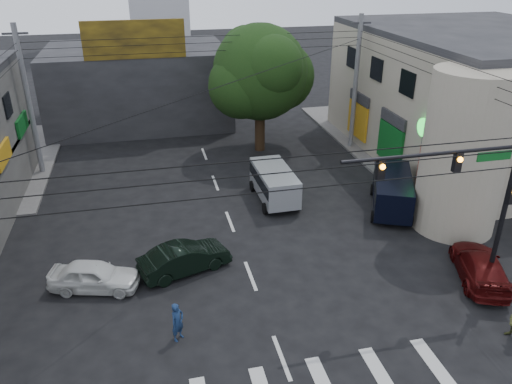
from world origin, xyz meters
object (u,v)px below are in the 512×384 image
object	(u,v)px
utility_pole_far_left	(29,103)
silver_minivan	(274,185)
white_compact	(94,276)
street_tree	(260,73)
maroon_sedan	(480,266)
traffic_officer	(178,322)
traffic_gantry	(472,187)
navy_van	(392,193)
dark_sedan	(185,258)
utility_pole_far_right	(355,84)

from	to	relation	value
utility_pole_far_left	silver_minivan	distance (m)	15.59
white_compact	street_tree	bearing A→B (deg)	-20.92
maroon_sedan	traffic_officer	xyz separation A→B (m)	(-12.91, -0.83, 0.13)
traffic_gantry	navy_van	xyz separation A→B (m)	(1.00, 7.43, -3.84)
dark_sedan	silver_minivan	size ratio (longest dim) A/B	0.97
maroon_sedan	traffic_gantry	bearing A→B (deg)	40.41
street_tree	dark_sedan	distance (m)	16.23
maroon_sedan	silver_minivan	bearing A→B (deg)	-34.00
dark_sedan	white_compact	bearing A→B (deg)	78.04
white_compact	maroon_sedan	world-z (taller)	maroon_sedan
street_tree	traffic_officer	bearing A→B (deg)	-112.08
utility_pole_far_right	navy_van	world-z (taller)	utility_pole_far_right
dark_sedan	navy_van	distance (m)	12.04
traffic_gantry	white_compact	size ratio (longest dim) A/B	1.82
traffic_gantry	navy_van	distance (m)	8.42
street_tree	navy_van	size ratio (longest dim) A/B	1.65
utility_pole_far_left	navy_van	size ratio (longest dim) A/B	1.74
white_compact	navy_van	xyz separation A→B (m)	(15.33, 3.84, 0.36)
traffic_gantry	maroon_sedan	world-z (taller)	traffic_gantry
utility_pole_far_right	silver_minivan	bearing A→B (deg)	-137.06
navy_van	utility_pole_far_right	bearing A→B (deg)	14.55
navy_van	traffic_officer	size ratio (longest dim) A/B	3.43
traffic_gantry	traffic_officer	size ratio (longest dim) A/B	4.68
dark_sedan	traffic_officer	distance (m)	4.32
traffic_gantry	dark_sedan	world-z (taller)	traffic_gantry
maroon_sedan	navy_van	xyz separation A→B (m)	(-0.69, 6.82, 0.35)
dark_sedan	silver_minivan	distance (m)	8.15
traffic_gantry	navy_van	world-z (taller)	traffic_gantry
dark_sedan	silver_minivan	xyz separation A→B (m)	(5.62, 5.90, 0.27)
traffic_gantry	utility_pole_far_left	world-z (taller)	utility_pole_far_left
street_tree	maroon_sedan	size ratio (longest dim) A/B	1.83
navy_van	traffic_officer	bearing A→B (deg)	146.55
traffic_gantry	white_compact	distance (m)	15.35
dark_sedan	navy_van	xyz separation A→B (m)	(11.55, 3.39, 0.33)
utility_pole_far_right	traffic_officer	size ratio (longest dim) A/B	5.99
utility_pole_far_left	navy_van	world-z (taller)	utility_pole_far_left
street_tree	utility_pole_far_right	size ratio (longest dim) A/B	0.95
street_tree	utility_pole_far_left	distance (m)	14.56
street_tree	traffic_gantry	xyz separation A→B (m)	(3.82, -18.00, -0.64)
utility_pole_far_left	silver_minivan	size ratio (longest dim) A/B	2.11
white_compact	traffic_officer	bearing A→B (deg)	-125.71
street_tree	utility_pole_far_left	size ratio (longest dim) A/B	0.95
street_tree	dark_sedan	world-z (taller)	street_tree
utility_pole_far_right	silver_minivan	distance (m)	11.01
dark_sedan	white_compact	distance (m)	3.81
navy_van	traffic_officer	xyz separation A→B (m)	(-12.22, -7.66, -0.22)
street_tree	white_compact	distance (m)	18.48
utility_pole_far_left	traffic_officer	bearing A→B (deg)	-67.59
white_compact	utility_pole_far_left	bearing A→B (deg)	31.77
utility_pole_far_right	white_compact	size ratio (longest dim) A/B	2.33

